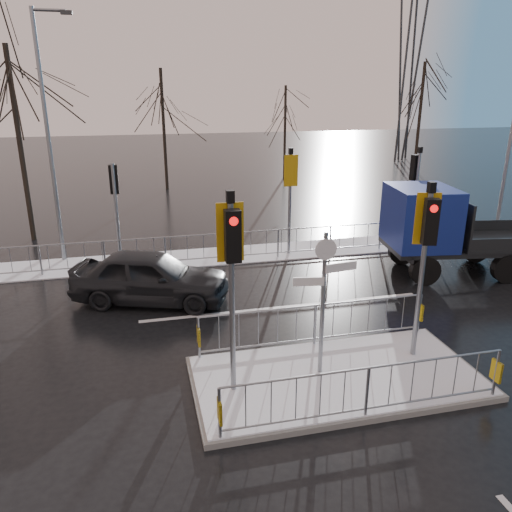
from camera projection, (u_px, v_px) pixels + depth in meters
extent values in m
plane|color=black|center=(336.00, 380.00, 10.49)|extent=(120.00, 120.00, 0.00)
cube|color=white|center=(247.00, 254.00, 18.40)|extent=(30.00, 2.00, 0.04)
cube|color=silver|center=(284.00, 307.00, 13.99)|extent=(8.00, 0.15, 0.01)
cube|color=slate|center=(336.00, 378.00, 10.47)|extent=(6.00, 3.00, 0.12)
cube|color=white|center=(336.00, 375.00, 10.44)|extent=(5.85, 2.85, 0.03)
cube|color=gold|center=(220.00, 411.00, 8.40)|extent=(0.05, 0.28, 0.42)
cube|color=gold|center=(496.00, 371.00, 9.60)|extent=(0.05, 0.28, 0.42)
cube|color=gold|center=(199.00, 336.00, 10.95)|extent=(0.05, 0.28, 0.42)
cube|color=gold|center=(420.00, 312.00, 12.14)|extent=(0.05, 0.28, 0.42)
cylinder|color=gray|center=(232.00, 303.00, 9.35)|extent=(0.11, 0.11, 3.80)
cube|color=black|center=(233.00, 236.00, 8.75)|extent=(0.28, 0.22, 0.95)
cylinder|color=red|center=(234.00, 221.00, 8.56)|extent=(0.16, 0.04, 0.16)
cube|color=#C5900B|center=(230.00, 232.00, 8.99)|extent=(0.50, 0.03, 1.10)
cube|color=black|center=(230.00, 197.00, 8.70)|extent=(0.14, 0.14, 0.22)
cylinder|color=gray|center=(421.00, 278.00, 10.67)|extent=(0.11, 0.11, 3.70)
cube|color=black|center=(431.00, 222.00, 10.08)|extent=(0.33, 0.28, 0.95)
cylinder|color=red|center=(434.00, 209.00, 9.88)|extent=(0.16, 0.08, 0.16)
cube|color=#C5900B|center=(427.00, 219.00, 10.32)|extent=(0.49, 0.16, 1.10)
cube|color=black|center=(432.00, 187.00, 10.03)|extent=(0.14, 0.14, 0.22)
cylinder|color=gray|center=(323.00, 305.00, 10.07)|extent=(0.09, 0.09, 3.10)
cube|color=silver|center=(341.00, 267.00, 9.89)|extent=(0.70, 0.14, 0.18)
cube|color=silver|center=(309.00, 282.00, 9.82)|extent=(0.62, 0.15, 0.18)
cylinder|color=silver|center=(326.00, 249.00, 9.66)|extent=(0.44, 0.03, 0.44)
cylinder|color=gray|center=(117.00, 216.00, 16.56)|extent=(0.11, 0.11, 3.50)
cube|color=black|center=(114.00, 179.00, 16.34)|extent=(0.28, 0.22, 0.95)
cylinder|color=red|center=(113.00, 170.00, 16.34)|extent=(0.16, 0.04, 0.16)
cylinder|color=gray|center=(290.00, 205.00, 17.87)|extent=(0.11, 0.11, 3.60)
cube|color=black|center=(289.00, 170.00, 17.64)|extent=(0.28, 0.22, 0.95)
cylinder|color=red|center=(288.00, 161.00, 17.64)|extent=(0.16, 0.04, 0.16)
cube|color=#C5900B|center=(291.00, 171.00, 17.41)|extent=(0.50, 0.03, 1.10)
cube|color=black|center=(291.00, 151.00, 17.26)|extent=(0.14, 0.14, 0.22)
cylinder|color=gray|center=(415.00, 200.00, 19.00)|extent=(0.11, 0.11, 3.50)
cube|color=black|center=(415.00, 167.00, 18.76)|extent=(0.33, 0.28, 0.95)
cylinder|color=red|center=(413.00, 159.00, 18.75)|extent=(0.16, 0.08, 0.16)
cube|color=black|center=(420.00, 150.00, 18.40)|extent=(0.14, 0.14, 0.22)
imported|color=black|center=(151.00, 277.00, 14.14)|extent=(4.77, 3.14, 1.51)
cylinder|color=black|center=(425.00, 271.00, 15.43)|extent=(0.97, 0.43, 0.94)
cylinder|color=black|center=(402.00, 251.00, 17.30)|extent=(0.97, 0.43, 0.94)
cylinder|color=black|center=(506.00, 268.00, 15.62)|extent=(0.97, 0.43, 0.94)
cylinder|color=black|center=(475.00, 249.00, 17.49)|extent=(0.97, 0.43, 0.94)
cube|color=black|center=(481.00, 245.00, 16.39)|extent=(6.48, 3.11, 0.15)
cube|color=navy|center=(420.00, 217.00, 15.90)|extent=(2.22, 2.53, 1.88)
cube|color=black|center=(450.00, 204.00, 15.84)|extent=(0.33, 1.87, 1.04)
cube|color=#2D3033|center=(400.00, 248.00, 16.19)|extent=(0.45, 2.16, 0.33)
cube|color=black|center=(512.00, 241.00, 16.42)|extent=(4.45, 2.88, 0.11)
cube|color=black|center=(455.00, 220.00, 16.03)|extent=(0.43, 2.24, 1.41)
cylinder|color=black|center=(20.00, 147.00, 19.05)|extent=(0.20, 0.20, 7.36)
cylinder|color=black|center=(164.00, 131.00, 29.20)|extent=(0.19, 0.19, 6.90)
cylinder|color=black|center=(285.00, 133.00, 32.96)|extent=(0.16, 0.16, 5.98)
cylinder|color=black|center=(419.00, 123.00, 31.74)|extent=(0.20, 0.20, 7.36)
cylinder|color=gray|center=(511.00, 138.00, 19.36)|extent=(0.14, 0.14, 8.00)
cylinder|color=gray|center=(49.00, 143.00, 16.48)|extent=(0.14, 0.14, 8.20)
cylinder|color=gray|center=(49.00, 10.00, 15.31)|extent=(1.00, 0.10, 0.10)
cube|color=#2D3033|center=(66.00, 12.00, 15.44)|extent=(0.35, 0.18, 0.12)
cylinder|color=#2D3033|center=(415.00, 32.00, 39.58)|extent=(1.18, 1.18, 19.97)
cylinder|color=#2D3033|center=(401.00, 32.00, 39.31)|extent=(1.18, 1.18, 19.97)
cylinder|color=#2D3033|center=(423.00, 31.00, 38.47)|extent=(1.18, 1.18, 19.97)
cylinder|color=#2D3033|center=(409.00, 30.00, 38.20)|extent=(1.18, 1.18, 19.97)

